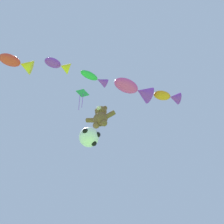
{
  "coord_description": "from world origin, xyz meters",
  "views": [
    {
      "loc": [
        3.34,
        -1.44,
        1.72
      ],
      "look_at": [
        0.86,
        5.57,
        12.97
      ],
      "focal_mm": 40.0,
      "sensor_mm": 36.0,
      "label": 1
    }
  ],
  "objects_px": {
    "teddy_bear_kite": "(100,117)",
    "soccer_ball_kite": "(89,137)",
    "fish_kite_emerald": "(96,78)",
    "fish_kite_violet": "(59,65)",
    "fish_kite_crimson": "(18,63)",
    "diamond_kite": "(82,95)",
    "fish_kite_magenta": "(135,89)",
    "fish_kite_tangerine": "(168,97)"
  },
  "relations": [
    {
      "from": "teddy_bear_kite",
      "to": "soccer_ball_kite",
      "type": "height_order",
      "value": "teddy_bear_kite"
    },
    {
      "from": "fish_kite_emerald",
      "to": "fish_kite_violet",
      "type": "bearing_deg",
      "value": -140.38
    },
    {
      "from": "soccer_ball_kite",
      "to": "fish_kite_emerald",
      "type": "height_order",
      "value": "fish_kite_emerald"
    },
    {
      "from": "fish_kite_crimson",
      "to": "diamond_kite",
      "type": "height_order",
      "value": "diamond_kite"
    },
    {
      "from": "teddy_bear_kite",
      "to": "fish_kite_magenta",
      "type": "xyz_separation_m",
      "value": [
        2.09,
        0.01,
        1.84
      ]
    },
    {
      "from": "fish_kite_magenta",
      "to": "fish_kite_crimson",
      "type": "relative_size",
      "value": 1.31
    },
    {
      "from": "fish_kite_violet",
      "to": "fish_kite_crimson",
      "type": "height_order",
      "value": "fish_kite_violet"
    },
    {
      "from": "fish_kite_magenta",
      "to": "fish_kite_crimson",
      "type": "xyz_separation_m",
      "value": [
        -5.3,
        -3.88,
        -0.61
      ]
    },
    {
      "from": "soccer_ball_kite",
      "to": "fish_kite_magenta",
      "type": "xyz_separation_m",
      "value": [
        2.52,
        0.22,
        3.65
      ]
    },
    {
      "from": "teddy_bear_kite",
      "to": "fish_kite_tangerine",
      "type": "height_order",
      "value": "fish_kite_tangerine"
    },
    {
      "from": "soccer_ball_kite",
      "to": "fish_kite_violet",
      "type": "relative_size",
      "value": 0.72
    },
    {
      "from": "soccer_ball_kite",
      "to": "fish_kite_crimson",
      "type": "bearing_deg",
      "value": -127.26
    },
    {
      "from": "diamond_kite",
      "to": "teddy_bear_kite",
      "type": "bearing_deg",
      "value": -19.11
    },
    {
      "from": "fish_kite_violet",
      "to": "fish_kite_crimson",
      "type": "distance_m",
      "value": 2.16
    },
    {
      "from": "soccer_ball_kite",
      "to": "fish_kite_magenta",
      "type": "distance_m",
      "value": 4.44
    },
    {
      "from": "teddy_bear_kite",
      "to": "soccer_ball_kite",
      "type": "bearing_deg",
      "value": -154.05
    },
    {
      "from": "teddy_bear_kite",
      "to": "fish_kite_violet",
      "type": "distance_m",
      "value": 3.78
    },
    {
      "from": "teddy_bear_kite",
      "to": "fish_kite_tangerine",
      "type": "distance_m",
      "value": 4.6
    },
    {
      "from": "fish_kite_emerald",
      "to": "fish_kite_tangerine",
      "type": "bearing_deg",
      "value": 36.47
    },
    {
      "from": "fish_kite_magenta",
      "to": "teddy_bear_kite",
      "type": "bearing_deg",
      "value": -179.72
    },
    {
      "from": "fish_kite_crimson",
      "to": "fish_kite_violet",
      "type": "bearing_deg",
      "value": 32.62
    },
    {
      "from": "diamond_kite",
      "to": "fish_kite_magenta",
      "type": "bearing_deg",
      "value": -9.07
    },
    {
      "from": "soccer_ball_kite",
      "to": "fish_kite_tangerine",
      "type": "distance_m",
      "value": 6.02
    },
    {
      "from": "teddy_bear_kite",
      "to": "fish_kite_crimson",
      "type": "bearing_deg",
      "value": -129.69
    },
    {
      "from": "teddy_bear_kite",
      "to": "soccer_ball_kite",
      "type": "distance_m",
      "value": 1.87
    },
    {
      "from": "teddy_bear_kite",
      "to": "fish_kite_magenta",
      "type": "distance_m",
      "value": 2.78
    },
    {
      "from": "fish_kite_tangerine",
      "to": "fish_kite_violet",
      "type": "xyz_separation_m",
      "value": [
        -5.37,
        -4.12,
        -0.1
      ]
    },
    {
      "from": "soccer_ball_kite",
      "to": "diamond_kite",
      "type": "bearing_deg",
      "value": 149.21
    },
    {
      "from": "fish_kite_tangerine",
      "to": "fish_kite_emerald",
      "type": "height_order",
      "value": "fish_kite_tangerine"
    },
    {
      "from": "fish_kite_tangerine",
      "to": "diamond_kite",
      "type": "height_order",
      "value": "diamond_kite"
    },
    {
      "from": "fish_kite_violet",
      "to": "diamond_kite",
      "type": "xyz_separation_m",
      "value": [
        -0.32,
        3.43,
        2.54
      ]
    },
    {
      "from": "soccer_ball_kite",
      "to": "fish_kite_violet",
      "type": "distance_m",
      "value": 4.76
    },
    {
      "from": "teddy_bear_kite",
      "to": "fish_kite_crimson",
      "type": "height_order",
      "value": "fish_kite_crimson"
    },
    {
      "from": "fish_kite_crimson",
      "to": "diamond_kite",
      "type": "bearing_deg",
      "value": 73.09
    },
    {
      "from": "soccer_ball_kite",
      "to": "fish_kite_emerald",
      "type": "relative_size",
      "value": 0.7
    },
    {
      "from": "fish_kite_magenta",
      "to": "diamond_kite",
      "type": "xyz_separation_m",
      "value": [
        -3.93,
        0.63,
        2.74
      ]
    },
    {
      "from": "fish_kite_tangerine",
      "to": "diamond_kite",
      "type": "distance_m",
      "value": 6.23
    },
    {
      "from": "fish_kite_tangerine",
      "to": "fish_kite_violet",
      "type": "distance_m",
      "value": 6.77
    },
    {
      "from": "fish_kite_emerald",
      "to": "fish_kite_violet",
      "type": "height_order",
      "value": "fish_kite_violet"
    },
    {
      "from": "teddy_bear_kite",
      "to": "diamond_kite",
      "type": "xyz_separation_m",
      "value": [
        -1.84,
        0.64,
        4.58
      ]
    },
    {
      "from": "soccer_ball_kite",
      "to": "fish_kite_crimson",
      "type": "relative_size",
      "value": 0.61
    },
    {
      "from": "fish_kite_emerald",
      "to": "fish_kite_violet",
      "type": "distance_m",
      "value": 2.18
    }
  ]
}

